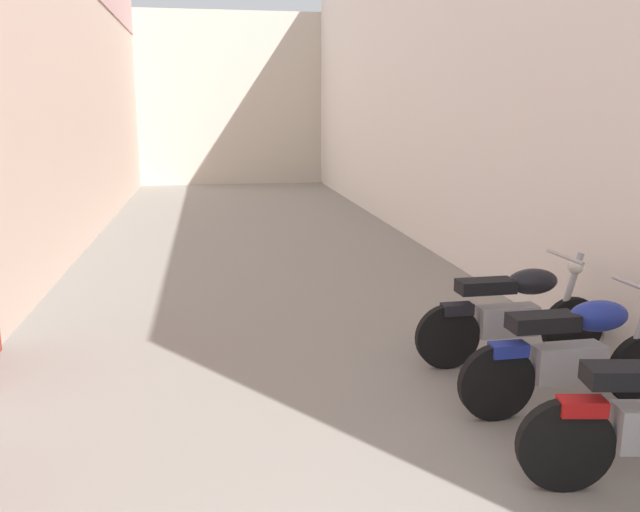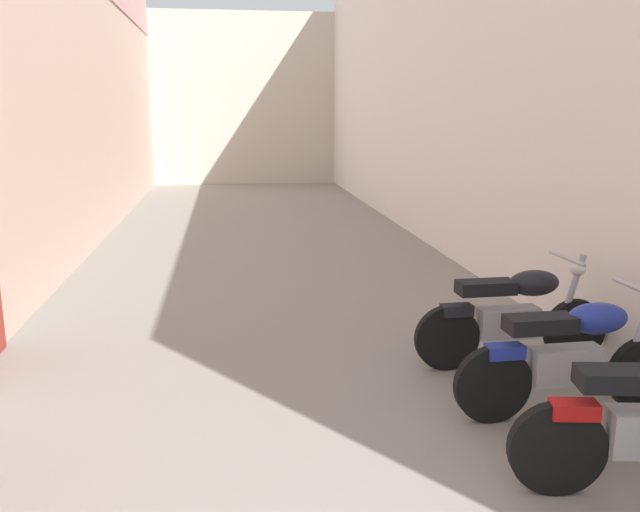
{
  "view_description": "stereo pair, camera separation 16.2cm",
  "coord_description": "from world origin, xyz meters",
  "views": [
    {
      "loc": [
        -0.77,
        -0.35,
        2.31
      ],
      "look_at": [
        0.24,
        5.52,
        0.97
      ],
      "focal_mm": 36.45,
      "sensor_mm": 36.0,
      "label": 1
    },
    {
      "loc": [
        -0.61,
        -0.38,
        2.31
      ],
      "look_at": [
        0.24,
        5.52,
        0.97
      ],
      "focal_mm": 36.45,
      "sensor_mm": 36.0,
      "label": 2
    }
  ],
  "objects": [
    {
      "name": "motorcycle_third",
      "position": [
        1.96,
        3.95,
        0.5
      ],
      "size": [
        1.85,
        0.58,
        1.04
      ],
      "color": "black",
      "rests_on": "ground"
    },
    {
      "name": "ground_plane",
      "position": [
        0.0,
        8.44,
        0.0
      ],
      "size": [
        36.88,
        36.88,
        0.0
      ],
      "primitive_type": "plane",
      "color": "gray"
    },
    {
      "name": "motorcycle_fourth",
      "position": [
        1.96,
        4.99,
        0.5
      ],
      "size": [
        1.85,
        0.58,
        1.04
      ],
      "color": "black",
      "rests_on": "ground"
    },
    {
      "name": "building_right",
      "position": [
        3.1,
        10.44,
        3.17
      ],
      "size": [
        0.45,
        20.88,
        6.34
      ],
      "color": "silver",
      "rests_on": "ground"
    },
    {
      "name": "building_far_end",
      "position": [
        0.0,
        21.88,
        2.68
      ],
      "size": [
        8.79,
        2.0,
        5.35
      ],
      "primitive_type": "cube",
      "color": "beige",
      "rests_on": "ground"
    }
  ]
}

